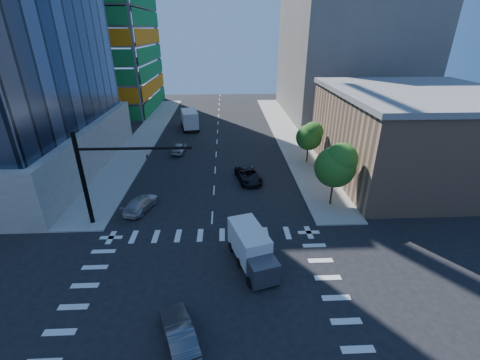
{
  "coord_description": "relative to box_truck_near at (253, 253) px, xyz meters",
  "views": [
    {
      "loc": [
        1.52,
        -15.44,
        16.94
      ],
      "look_at": [
        2.59,
        8.0,
        5.95
      ],
      "focal_mm": 24.0,
      "sensor_mm": 36.0,
      "label": 1
    }
  ],
  "objects": [
    {
      "name": "ground",
      "position": [
        -3.44,
        -4.64,
        -1.27
      ],
      "size": [
        160.0,
        160.0,
        0.0
      ],
      "primitive_type": "plane",
      "color": "black",
      "rests_on": "ground"
    },
    {
      "name": "road_markings",
      "position": [
        -3.44,
        -4.64,
        -1.27
      ],
      "size": [
        20.0,
        20.0,
        0.01
      ],
      "primitive_type": "cube",
      "color": "silver",
      "rests_on": "ground"
    },
    {
      "name": "sidewalk_ne",
      "position": [
        9.06,
        35.36,
        -1.2
      ],
      "size": [
        5.0,
        60.0,
        0.15
      ],
      "primitive_type": "cube",
      "color": "gray",
      "rests_on": "ground"
    },
    {
      "name": "sidewalk_nw",
      "position": [
        -15.94,
        35.36,
        -1.2
      ],
      "size": [
        5.0,
        60.0,
        0.15
      ],
      "primitive_type": "cube",
      "color": "gray",
      "rests_on": "ground"
    },
    {
      "name": "commercial_building",
      "position": [
        21.56,
        17.36,
        4.04
      ],
      "size": [
        20.5,
        22.5,
        10.6
      ],
      "color": "#A2785E",
      "rests_on": "ground"
    },
    {
      "name": "bg_building_ne",
      "position": [
        23.56,
        50.36,
        12.73
      ],
      "size": [
        24.0,
        30.0,
        28.0
      ],
      "primitive_type": "cube",
      "color": "#635D59",
      "rests_on": "ground"
    },
    {
      "name": "signal_mast_nw",
      "position": [
        -13.44,
        6.86,
        4.22
      ],
      "size": [
        10.2,
        0.4,
        9.0
      ],
      "color": "black",
      "rests_on": "sidewalk_nw"
    },
    {
      "name": "tree_south",
      "position": [
        9.19,
        9.26,
        3.41
      ],
      "size": [
        4.16,
        4.16,
        6.82
      ],
      "color": "#382316",
      "rests_on": "sidewalk_ne"
    },
    {
      "name": "tree_north",
      "position": [
        9.49,
        21.26,
        2.71
      ],
      "size": [
        3.54,
        3.52,
        5.78
      ],
      "color": "#382316",
      "rests_on": "sidewalk_ne"
    },
    {
      "name": "car_nb_far",
      "position": [
        0.76,
        15.82,
        -0.51
      ],
      "size": [
        3.52,
        5.86,
        1.52
      ],
      "primitive_type": "imported",
      "rotation": [
        0.0,
        0.0,
        0.19
      ],
      "color": "black",
      "rests_on": "ground"
    },
    {
      "name": "car_sb_near",
      "position": [
        -10.83,
        9.33,
        -0.58
      ],
      "size": [
        3.33,
        5.17,
        1.39
      ],
      "primitive_type": "imported",
      "rotation": [
        0.0,
        0.0,
        2.83
      ],
      "color": "#B8B8B8",
      "rests_on": "ground"
    },
    {
      "name": "car_sb_mid",
      "position": [
        -9.06,
        26.32,
        -0.52
      ],
      "size": [
        2.12,
        4.54,
        1.5
      ],
      "primitive_type": "imported",
      "rotation": [
        0.0,
        0.0,
        3.06
      ],
      "color": "#94969B",
      "rests_on": "ground"
    },
    {
      "name": "car_sb_cross",
      "position": [
        -4.94,
        -6.55,
        -0.54
      ],
      "size": [
        3.08,
        4.75,
        1.48
      ],
      "primitive_type": "imported",
      "rotation": [
        0.0,
        0.0,
        3.51
      ],
      "color": "#4B4A4F",
      "rests_on": "ground"
    },
    {
      "name": "box_truck_near",
      "position": [
        0.0,
        0.0,
        0.0
      ],
      "size": [
        3.8,
        5.93,
        2.88
      ],
      "rotation": [
        0.0,
        0.0,
        0.29
      ],
      "color": "black",
      "rests_on": "ground"
    },
    {
      "name": "box_truck_far",
      "position": [
        -8.75,
        39.77,
        0.3
      ],
      "size": [
        4.16,
        7.21,
        3.56
      ],
      "rotation": [
        0.0,
        0.0,
        3.34
      ],
      "color": "black",
      "rests_on": "ground"
    }
  ]
}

